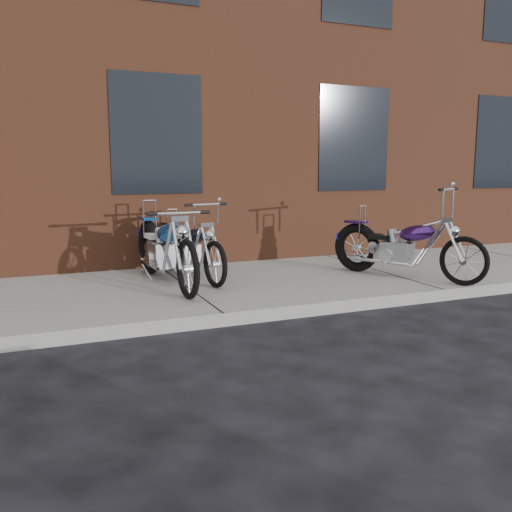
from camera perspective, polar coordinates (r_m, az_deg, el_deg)
name	(u,v)px	position (r m, az deg, el deg)	size (l,w,h in m)	color
ground	(224,327)	(5.88, -3.42, -7.47)	(120.00, 120.00, 0.00)	#29292F
sidewalk	(186,291)	(7.25, -7.35, -3.72)	(22.00, 3.00, 0.15)	#A5A296
building_brick	(107,67)	(13.65, -15.38, 18.62)	(22.00, 10.00, 8.00)	brown
chopper_purple	(403,249)	(7.93, 15.20, 0.74)	(1.16, 2.08, 1.29)	black
chopper_blue	(165,251)	(7.31, -9.58, 0.53)	(0.61, 2.50, 1.08)	black
chopper_third	(190,250)	(7.73, -7.00, 0.58)	(0.56, 2.14, 1.09)	black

